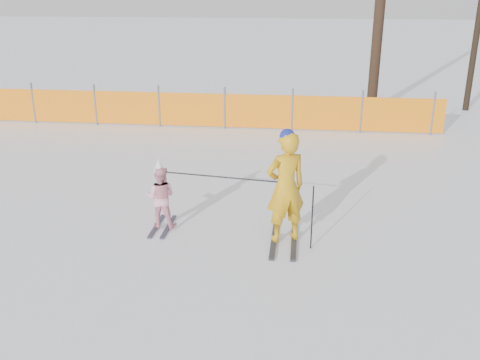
% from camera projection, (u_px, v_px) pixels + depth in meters
% --- Properties ---
extents(ground, '(120.00, 120.00, 0.00)m').
position_uv_depth(ground, '(236.00, 246.00, 8.91)').
color(ground, white).
rests_on(ground, ground).
extents(adult, '(0.82, 1.41, 1.97)m').
position_uv_depth(adult, '(286.00, 187.00, 8.75)').
color(adult, black).
rests_on(adult, ground).
extents(child, '(0.55, 0.96, 1.31)m').
position_uv_depth(child, '(161.00, 196.00, 9.40)').
color(child, black).
rests_on(child, ground).
extents(ski_poles, '(2.54, 0.50, 1.10)m').
position_uv_depth(ski_poles, '(253.00, 191.00, 8.87)').
color(ski_poles, black).
rests_on(ski_poles, ground).
extents(safety_fence, '(16.37, 0.06, 1.25)m').
position_uv_depth(safety_fence, '(164.00, 109.00, 16.11)').
color(safety_fence, '#595960').
rests_on(safety_fence, ground).
extents(tree_trunks, '(3.54, 0.94, 6.98)m').
position_uv_depth(tree_trunks, '(402.00, 10.00, 17.07)').
color(tree_trunks, black).
rests_on(tree_trunks, ground).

